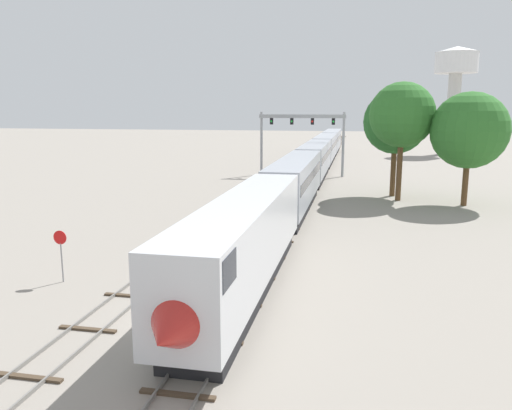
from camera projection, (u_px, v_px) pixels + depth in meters
ground_plane at (182, 318)px, 22.74m from camera, size 400.00×400.00×0.00m
track_main at (322, 168)px, 80.11m from camera, size 2.60×200.00×0.16m
track_near at (265, 185)px, 61.92m from camera, size 2.60×160.00×0.16m
passenger_train at (315, 160)px, 67.35m from camera, size 3.04×107.09×4.80m
signal_gantry at (302, 130)px, 70.24m from camera, size 12.10×0.49×8.90m
water_tower at (456, 72)px, 103.59m from camera, size 8.67×8.67×21.89m
stop_sign at (61, 249)px, 27.18m from camera, size 0.76×0.08×2.88m
trackside_tree_left at (396, 122)px, 53.30m from camera, size 6.75×6.75×11.32m
trackside_tree_mid at (402, 115)px, 50.49m from camera, size 6.56×6.56×12.00m
trackside_tree_right at (469, 130)px, 47.98m from camera, size 7.30×7.30×10.94m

